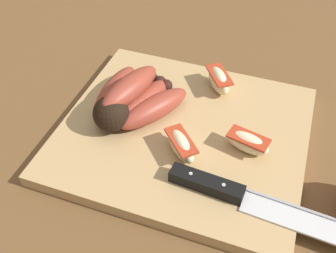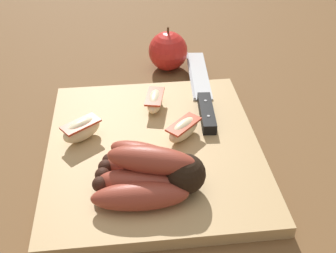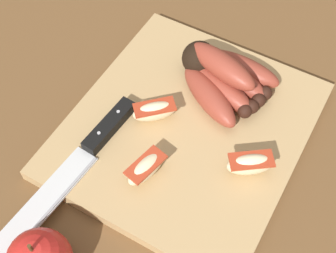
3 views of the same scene
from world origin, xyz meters
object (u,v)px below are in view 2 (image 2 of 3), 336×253
object	(u,v)px
banana_bunch	(151,173)
apple_wedge_near	(155,101)
apple_wedge_far	(82,130)
whole_apple	(168,51)
apple_wedge_middle	(184,129)
chefs_knife	(203,98)

from	to	relation	value
banana_bunch	apple_wedge_near	world-z (taller)	banana_bunch
banana_bunch	apple_wedge_far	world-z (taller)	banana_bunch
apple_wedge_near	whole_apple	distance (m)	0.18
apple_wedge_near	whole_apple	size ratio (longest dim) A/B	0.73
apple_wedge_middle	whole_apple	xyz separation A→B (m)	(-0.26, 0.00, 0.00)
banana_bunch	apple_wedge_middle	size ratio (longest dim) A/B	2.38
chefs_knife	apple_wedge_far	size ratio (longest dim) A/B	4.17
chefs_knife	apple_wedge_middle	xyz separation A→B (m)	(0.10, -0.05, 0.01)
banana_bunch	chefs_knife	world-z (taller)	banana_bunch
banana_bunch	apple_wedge_near	bearing A→B (deg)	173.54
banana_bunch	chefs_knife	distance (m)	0.23
chefs_knife	whole_apple	bearing A→B (deg)	-164.39
banana_bunch	apple_wedge_middle	world-z (taller)	banana_bunch
banana_bunch	apple_wedge_far	bearing A→B (deg)	-139.32
apple_wedge_near	apple_wedge_middle	bearing A→B (deg)	23.51
chefs_knife	apple_wedge_middle	distance (m)	0.11
banana_bunch	apple_wedge_middle	distance (m)	0.12
apple_wedge_near	apple_wedge_far	xyz separation A→B (m)	(0.07, -0.12, 0.00)
apple_wedge_middle	apple_wedge_near	bearing A→B (deg)	-156.49
whole_apple	banana_bunch	bearing A→B (deg)	-9.98
chefs_knife	apple_wedge_middle	world-z (taller)	apple_wedge_middle
banana_bunch	whole_apple	world-z (taller)	whole_apple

